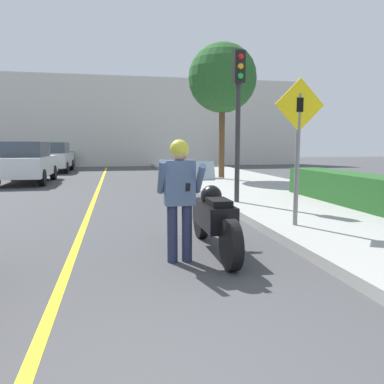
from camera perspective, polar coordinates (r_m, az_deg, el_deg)
sidewalk_curb at (r=7.69m, az=27.11°, el=-4.83°), size 4.40×44.00×0.16m
road_center_line at (r=8.04m, az=-15.89°, el=-4.34°), size 0.12×36.00×0.01m
building_backdrop at (r=27.90m, az=-11.74°, el=10.41°), size 28.00×1.20×6.33m
motorcycle at (r=5.56m, az=3.31°, el=-3.87°), size 0.62×2.35×1.31m
person_biker at (r=4.97m, az=-1.91°, el=0.52°), size 0.59×0.46×1.65m
crossing_sign at (r=6.80m, az=15.88°, el=7.91°), size 0.91×0.08×2.55m
traffic_light at (r=9.35m, az=7.09°, el=14.00°), size 0.26×0.30×3.63m
hedge_row at (r=9.42m, az=24.74°, el=0.14°), size 0.90×5.67×0.73m
street_tree at (r=15.82m, az=4.65°, el=16.85°), size 2.76×2.76×5.46m
parked_car_white at (r=16.68m, az=-23.97°, el=4.17°), size 1.88×4.20×1.68m
parked_car_silver at (r=22.73m, az=-20.40°, el=5.02°), size 1.88×4.20×1.68m
parked_car_green at (r=28.90m, az=-19.07°, el=5.47°), size 1.88×4.20×1.68m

